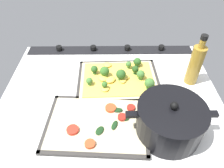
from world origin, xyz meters
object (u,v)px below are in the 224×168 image
Objects in this scene: broccoli_pizza at (118,78)px; baking_tray_back at (96,125)px; cooking_pot at (168,120)px; oil_bottle at (194,64)px; veggie_pizza_back at (96,123)px; baking_tray_front at (117,81)px.

broccoli_pizza is 23.76cm from baking_tray_back.
oil_bottle is (-14.56, -24.52, 3.20)cm from cooking_pot.
veggie_pizza_back is 44.12cm from oil_bottle.
cooking_pot reaches higher than baking_tray_front.
baking_tray_front is 29.48cm from cooking_pot.
baking_tray_front is at bearing -109.83° from baking_tray_back.
broccoli_pizza is 0.97× the size of veggie_pizza_back.
baking_tray_front is 23.39cm from veggie_pizza_back.
baking_tray_back is 44.55cm from oil_bottle.
oil_bottle reaches higher than baking_tray_front.
baking_tray_front is 1.76cm from broccoli_pizza.
baking_tray_front is 1.04× the size of veggie_pizza_back.
cooking_pot is at bearing 173.61° from veggie_pizza_back.
baking_tray_back is 1.64× the size of oil_bottle.
baking_tray_back is at bearing 30.20° from oil_bottle.
oil_bottle is at bearing 179.72° from baking_tray_front.
broccoli_pizza is at bearing -177.59° from baking_tray_front.
veggie_pizza_back is 1.52× the size of oil_bottle.
oil_bottle reaches higher than baking_tray_back.
oil_bottle is at bearing -120.71° from cooking_pot.
oil_bottle reaches higher than cooking_pot.
baking_tray_back is 23.97cm from cooking_pot.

